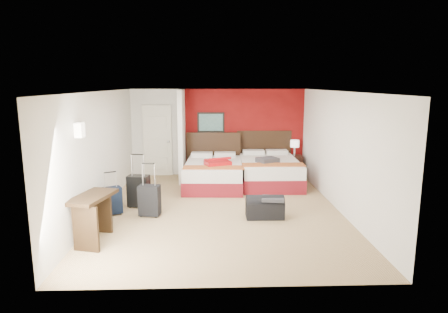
{
  "coord_description": "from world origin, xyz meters",
  "views": [
    {
      "loc": [
        -0.2,
        -7.97,
        2.67
      ],
      "look_at": [
        0.1,
        0.8,
        1.0
      ],
      "focal_mm": 31.1,
      "sensor_mm": 36.0,
      "label": 1
    }
  ],
  "objects_px": {
    "suitcase_charcoal": "(150,202)",
    "suitcase_navy": "(112,202)",
    "desk": "(93,218)",
    "suitcase_black": "(139,192)",
    "table_lamp": "(295,148)",
    "red_suitcase_open": "(218,161)",
    "nightstand": "(294,166)",
    "bed_left": "(214,174)",
    "duffel_bag": "(265,208)",
    "bed_right": "(269,172)"
  },
  "relations": [
    {
      "from": "bed_right",
      "to": "duffel_bag",
      "type": "height_order",
      "value": "bed_right"
    },
    {
      "from": "nightstand",
      "to": "table_lamp",
      "type": "distance_m",
      "value": 0.53
    },
    {
      "from": "bed_left",
      "to": "table_lamp",
      "type": "xyz_separation_m",
      "value": [
        2.32,
        0.96,
        0.53
      ]
    },
    {
      "from": "suitcase_charcoal",
      "to": "nightstand",
      "type": "bearing_deg",
      "value": 50.64
    },
    {
      "from": "red_suitcase_open",
      "to": "suitcase_navy",
      "type": "height_order",
      "value": "red_suitcase_open"
    },
    {
      "from": "nightstand",
      "to": "suitcase_charcoal",
      "type": "xyz_separation_m",
      "value": [
        -3.63,
        -3.25,
        -0.01
      ]
    },
    {
      "from": "suitcase_charcoal",
      "to": "suitcase_navy",
      "type": "height_order",
      "value": "suitcase_charcoal"
    },
    {
      "from": "nightstand",
      "to": "suitcase_navy",
      "type": "relative_size",
      "value": 1.14
    },
    {
      "from": "red_suitcase_open",
      "to": "bed_left",
      "type": "bearing_deg",
      "value": 114.61
    },
    {
      "from": "nightstand",
      "to": "suitcase_black",
      "type": "height_order",
      "value": "suitcase_black"
    },
    {
      "from": "table_lamp",
      "to": "suitcase_navy",
      "type": "bearing_deg",
      "value": -144.71
    },
    {
      "from": "suitcase_navy",
      "to": "duffel_bag",
      "type": "height_order",
      "value": "suitcase_navy"
    },
    {
      "from": "suitcase_charcoal",
      "to": "desk",
      "type": "xyz_separation_m",
      "value": [
        -0.76,
        -1.24,
        0.1
      ]
    },
    {
      "from": "table_lamp",
      "to": "desk",
      "type": "distance_m",
      "value": 6.3
    },
    {
      "from": "nightstand",
      "to": "duffel_bag",
      "type": "distance_m",
      "value": 3.66
    },
    {
      "from": "suitcase_black",
      "to": "suitcase_navy",
      "type": "height_order",
      "value": "suitcase_black"
    },
    {
      "from": "suitcase_navy",
      "to": "bed_right",
      "type": "bearing_deg",
      "value": 4.79
    },
    {
      "from": "red_suitcase_open",
      "to": "suitcase_charcoal",
      "type": "relative_size",
      "value": 1.38
    },
    {
      "from": "red_suitcase_open",
      "to": "suitcase_black",
      "type": "relative_size",
      "value": 1.26
    },
    {
      "from": "bed_right",
      "to": "red_suitcase_open",
      "type": "distance_m",
      "value": 1.46
    },
    {
      "from": "suitcase_navy",
      "to": "suitcase_black",
      "type": "bearing_deg",
      "value": 17.86
    },
    {
      "from": "bed_left",
      "to": "table_lamp",
      "type": "distance_m",
      "value": 2.56
    },
    {
      "from": "nightstand",
      "to": "table_lamp",
      "type": "bearing_deg",
      "value": 0.0
    },
    {
      "from": "bed_left",
      "to": "suitcase_black",
      "type": "bearing_deg",
      "value": -131.52
    },
    {
      "from": "table_lamp",
      "to": "bed_left",
      "type": "bearing_deg",
      "value": -157.5
    },
    {
      "from": "bed_left",
      "to": "desk",
      "type": "xyz_separation_m",
      "value": [
        -2.07,
        -3.53,
        0.09
      ]
    },
    {
      "from": "table_lamp",
      "to": "desk",
      "type": "height_order",
      "value": "table_lamp"
    },
    {
      "from": "red_suitcase_open",
      "to": "nightstand",
      "type": "relative_size",
      "value": 1.36
    },
    {
      "from": "suitcase_navy",
      "to": "red_suitcase_open",
      "type": "bearing_deg",
      "value": 14.65
    },
    {
      "from": "bed_right",
      "to": "duffel_bag",
      "type": "distance_m",
      "value": 2.69
    },
    {
      "from": "red_suitcase_open",
      "to": "duffel_bag",
      "type": "bearing_deg",
      "value": -89.28
    },
    {
      "from": "bed_right",
      "to": "duffel_bag",
      "type": "relative_size",
      "value": 2.9
    },
    {
      "from": "desk",
      "to": "bed_left",
      "type": "bearing_deg",
      "value": 73.8
    },
    {
      "from": "bed_right",
      "to": "nightstand",
      "type": "distance_m",
      "value": 1.13
    },
    {
      "from": "suitcase_black",
      "to": "suitcase_navy",
      "type": "bearing_deg",
      "value": -123.5
    },
    {
      "from": "red_suitcase_open",
      "to": "suitcase_charcoal",
      "type": "bearing_deg",
      "value": -143.34
    },
    {
      "from": "nightstand",
      "to": "suitcase_black",
      "type": "relative_size",
      "value": 0.93
    },
    {
      "from": "bed_left",
      "to": "suitcase_black",
      "type": "relative_size",
      "value": 3.12
    },
    {
      "from": "nightstand",
      "to": "desk",
      "type": "relative_size",
      "value": 0.64
    },
    {
      "from": "bed_right",
      "to": "table_lamp",
      "type": "relative_size",
      "value": 4.89
    },
    {
      "from": "table_lamp",
      "to": "suitcase_black",
      "type": "distance_m",
      "value": 4.79
    },
    {
      "from": "bed_right",
      "to": "suitcase_black",
      "type": "bearing_deg",
      "value": -148.56
    },
    {
      "from": "desk",
      "to": "suitcase_black",
      "type": "bearing_deg",
      "value": 91.09
    },
    {
      "from": "suitcase_charcoal",
      "to": "bed_right",
      "type": "bearing_deg",
      "value": 50.32
    },
    {
      "from": "red_suitcase_open",
      "to": "nightstand",
      "type": "distance_m",
      "value": 2.49
    },
    {
      "from": "bed_left",
      "to": "suitcase_navy",
      "type": "height_order",
      "value": "bed_left"
    },
    {
      "from": "table_lamp",
      "to": "suitcase_black",
      "type": "bearing_deg",
      "value": -146.29
    },
    {
      "from": "bed_left",
      "to": "suitcase_black",
      "type": "xyz_separation_m",
      "value": [
        -1.64,
        -1.68,
        0.02
      ]
    },
    {
      "from": "nightstand",
      "to": "bed_right",
      "type": "bearing_deg",
      "value": -132.4
    },
    {
      "from": "suitcase_charcoal",
      "to": "suitcase_navy",
      "type": "xyz_separation_m",
      "value": [
        -0.79,
        0.11,
        -0.03
      ]
    }
  ]
}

